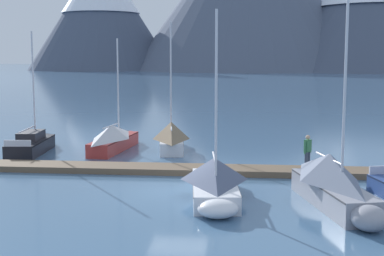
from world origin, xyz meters
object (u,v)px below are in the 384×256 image
object	(u,v)px
sailboat_second_berth	(114,138)
sailboat_mid_dock_port	(171,136)
sailboat_mid_dock_starboard	(215,180)
sailboat_nearest_berth	(33,143)
sailboat_far_berth	(333,182)
person_on_dock	(308,150)

from	to	relation	value
sailboat_second_berth	sailboat_mid_dock_port	size ratio (longest dim) A/B	0.88
sailboat_mid_dock_port	sailboat_mid_dock_starboard	size ratio (longest dim) A/B	1.04
sailboat_nearest_berth	sailboat_far_berth	world-z (taller)	sailboat_far_berth
sailboat_far_berth	person_on_dock	distance (m)	5.81
sailboat_nearest_berth	sailboat_second_berth	xyz separation A→B (m)	(4.83, 0.95, 0.27)
sailboat_far_berth	person_on_dock	bearing A→B (deg)	94.03
sailboat_mid_dock_port	person_on_dock	distance (m)	10.05
sailboat_second_berth	sailboat_far_berth	size ratio (longest dim) A/B	0.80
person_on_dock	sailboat_second_berth	bearing A→B (deg)	151.40
sailboat_mid_dock_port	sailboat_far_berth	bearing A→B (deg)	-56.68
sailboat_mid_dock_starboard	person_on_dock	size ratio (longest dim) A/B	4.50
sailboat_second_berth	sailboat_far_berth	xyz separation A→B (m)	(11.58, -11.88, 0.17)
sailboat_mid_dock_starboard	person_on_dock	distance (m)	6.61
sailboat_nearest_berth	sailboat_far_berth	xyz separation A→B (m)	(16.41, -10.94, 0.44)
person_on_dock	sailboat_mid_dock_starboard	bearing A→B (deg)	-130.34
sailboat_mid_dock_starboard	sailboat_far_berth	xyz separation A→B (m)	(4.67, -0.77, 0.19)
sailboat_second_berth	sailboat_mid_dock_starboard	size ratio (longest dim) A/B	0.92
sailboat_second_berth	sailboat_mid_dock_port	bearing A→B (deg)	6.43
sailboat_nearest_berth	sailboat_second_berth	distance (m)	4.93
sailboat_nearest_berth	person_on_dock	world-z (taller)	sailboat_nearest_berth
sailboat_mid_dock_starboard	sailboat_far_berth	distance (m)	4.74
sailboat_mid_dock_starboard	sailboat_far_berth	bearing A→B (deg)	-9.37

